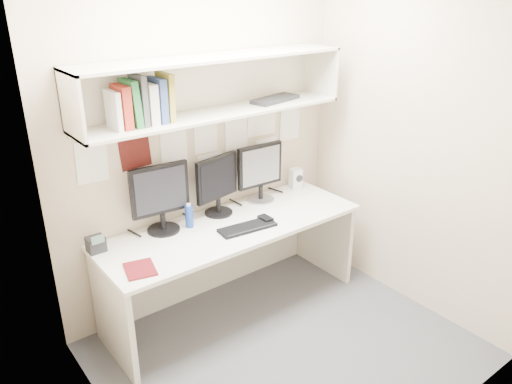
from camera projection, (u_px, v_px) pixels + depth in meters
floor at (287, 350)px, 3.48m from camera, size 2.40×2.00×0.01m
wall_back at (203, 139)px, 3.71m from camera, size 2.40×0.02×2.60m
wall_front at (439, 240)px, 2.25m from camera, size 2.40×0.02×2.60m
wall_left at (97, 234)px, 2.30m from camera, size 0.02×2.00×2.60m
wall_right at (415, 141)px, 3.65m from camera, size 0.02×2.00×2.60m
desk at (233, 266)px, 3.81m from camera, size 2.00×0.70×0.73m
overhead_hutch at (212, 85)px, 3.44m from camera, size 2.00×0.38×0.40m
pinned_papers at (204, 145)px, 3.72m from camera, size 1.92×0.01×0.48m
monitor_left at (160, 196)px, 3.48m from camera, size 0.43×0.23×0.49m
monitor_center at (217, 183)px, 3.75m from camera, size 0.39×0.22×0.46m
monitor_right at (260, 171)px, 3.98m from camera, size 0.41×0.22×0.47m
keyboard at (247, 227)px, 3.60m from camera, size 0.44×0.20×0.02m
mouse at (265, 219)px, 3.71m from camera, size 0.07×0.12×0.04m
speaker at (296, 179)px, 4.27m from camera, size 0.11×0.11×0.18m
blue_bottle at (189, 216)px, 3.60m from camera, size 0.06×0.06×0.18m
maroon_notebook at (140, 269)px, 3.08m from camera, size 0.22×0.25×0.01m
desk_phone at (96, 244)px, 3.28m from camera, size 0.11×0.10×0.14m
book_stack at (141, 103)px, 3.11m from camera, size 0.39×0.19×0.32m
hutch_tray at (275, 99)px, 3.78m from camera, size 0.44×0.24×0.03m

